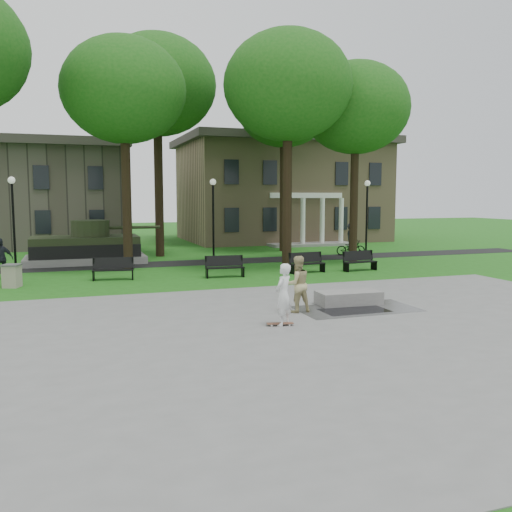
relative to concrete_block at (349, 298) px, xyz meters
The scene contains 26 objects.
ground 2.28m from the concrete_block, 141.87° to the left, with size 120.00×120.00×0.00m, color #1D5814.
plaza 4.03m from the concrete_block, 116.28° to the right, with size 22.00×16.00×0.02m, color gray.
footpath 13.52m from the concrete_block, 97.57° to the left, with size 44.00×2.60×0.01m, color black.
building_right 28.89m from the concrete_block, 73.30° to the left, with size 17.00×12.00×8.60m.
building_left 30.87m from the concrete_block, 114.61° to the left, with size 15.00×10.00×7.20m, color #4C443D.
tree_1 16.03m from the concrete_block, 117.83° to the left, with size 6.20×6.20×11.63m.
tree_2 13.53m from the concrete_block, 80.14° to the left, with size 6.60×6.60×12.16m.
tree_3 15.07m from the concrete_block, 60.28° to the left, with size 6.00×6.00×11.19m.
tree_4 20.49m from the concrete_block, 102.26° to the left, with size 7.20×7.20×13.50m.
tree_5 20.77m from the concrete_block, 75.22° to the left, with size 6.40×6.40×12.44m.
lamp_left 18.24m from the concrete_block, 130.70° to the left, with size 0.36×0.36×4.73m.
lamp_mid 13.99m from the concrete_block, 95.34° to the left, with size 0.36×0.36×4.73m.
lamp_right 16.44m from the concrete_block, 57.52° to the left, with size 0.36×0.36×4.73m.
tank_monument 17.47m from the concrete_block, 118.14° to the left, with size 7.45×3.40×2.40m.
puddle 1.08m from the concrete_block, 107.97° to the right, with size 2.20×1.20×0.00m, color black.
concrete_block is the anchor object (origin of this frame).
skateboard 4.02m from the concrete_block, 147.72° to the right, with size 0.78×0.20×0.07m, color brown.
skateboarder 3.99m from the concrete_block, 146.99° to the right, with size 0.66×0.43×1.81m, color white.
friend_watching 2.38m from the concrete_block, 164.80° to the right, with size 0.89×0.69×1.83m, color tan.
pedestrian_walker 15.83m from the concrete_block, 139.88° to the left, with size 1.10×0.46×1.88m, color black.
cyclist 16.00m from the concrete_block, 60.89° to the left, with size 1.93×1.14×2.06m.
park_bench_0 11.18m from the concrete_block, 130.80° to the left, with size 1.85×0.77×1.00m.
park_bench_1 7.96m from the concrete_block, 107.12° to the left, with size 1.83×0.66×1.00m.
park_bench_2 7.94m from the concrete_block, 76.24° to the left, with size 1.83×0.67×1.00m.
park_bench_3 8.87m from the concrete_block, 57.93° to the left, with size 1.84×0.71×1.00m.
trash_bin 13.77m from the concrete_block, 145.92° to the left, with size 0.84×0.84×0.96m.
Camera 1 is at (-7.27, -17.84, 3.75)m, focal length 38.00 mm.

